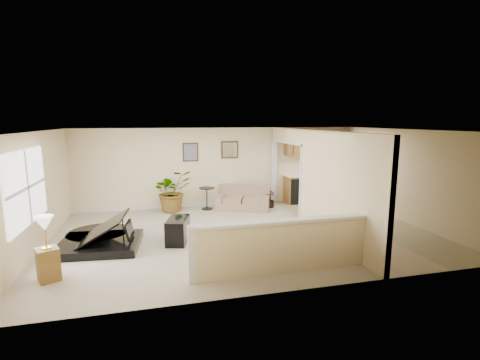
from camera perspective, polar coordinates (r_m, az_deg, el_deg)
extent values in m
plane|color=tan|center=(8.60, 0.62, -8.75)|extent=(9.00, 9.00, 0.00)
cube|color=beige|center=(11.18, -3.23, 2.15)|extent=(9.00, 0.04, 2.50)
cube|color=beige|center=(5.51, 8.55, -5.96)|extent=(9.00, 0.04, 2.50)
cube|color=beige|center=(8.39, -30.63, -1.78)|extent=(0.04, 6.00, 2.50)
cube|color=beige|center=(10.36, 25.49, 0.60)|extent=(0.04, 6.00, 2.50)
cube|color=silver|center=(8.16, 0.65, 8.14)|extent=(9.00, 6.00, 0.04)
cube|color=tan|center=(9.84, 18.81, -6.86)|extent=(2.70, 6.00, 0.01)
cube|color=beige|center=(7.86, 15.71, -1.47)|extent=(0.12, 3.60, 2.50)
cube|color=beige|center=(10.42, 7.85, 7.31)|extent=(0.12, 2.35, 0.40)
cube|color=beige|center=(6.42, 7.21, -10.90)|extent=(3.30, 0.12, 0.95)
cube|color=silver|center=(6.27, 7.31, -6.70)|extent=(3.40, 0.22, 0.05)
cube|color=silver|center=(6.05, -7.87, -12.00)|extent=(0.14, 0.14, 1.00)
cube|color=white|center=(7.89, -31.67, -1.06)|extent=(0.05, 2.15, 1.45)
cube|color=#3A2515|center=(10.97, -8.13, 4.54)|extent=(0.48, 0.03, 0.58)
cube|color=#80516A|center=(10.95, -8.12, 4.53)|extent=(0.40, 0.01, 0.50)
cube|color=#3A2515|center=(11.16, -1.72, 4.98)|extent=(0.55, 0.03, 0.55)
cube|color=silver|center=(11.14, -1.69, 4.97)|extent=(0.46, 0.01, 0.46)
cube|color=brown|center=(12.09, 12.65, -1.35)|extent=(2.30, 0.60, 0.90)
cube|color=white|center=(12.01, 12.73, 0.86)|extent=(2.36, 0.65, 0.04)
cube|color=black|center=(11.75, 9.16, -1.64)|extent=(0.60, 0.60, 0.84)
cube|color=brown|center=(12.00, 12.66, 5.81)|extent=(2.30, 0.35, 0.75)
cube|color=black|center=(8.00, -22.36, -4.35)|extent=(1.79, 1.58, 0.34)
cylinder|color=black|center=(8.63, -22.90, -3.38)|extent=(1.42, 1.42, 0.34)
cube|color=white|center=(7.92, -15.26, -4.43)|extent=(0.36, 1.17, 0.02)
cube|color=black|center=(8.06, -23.20, -2.04)|extent=(1.43, 1.44, 0.77)
cube|color=black|center=(8.06, -10.15, -8.13)|extent=(0.62, 0.91, 0.55)
cube|color=#9C7F63|center=(10.87, 0.51, -3.55)|extent=(1.84, 1.45, 0.45)
cube|color=#9C7F63|center=(11.11, 0.07, -0.81)|extent=(1.59, 0.79, 0.47)
cube|color=#9C7F63|center=(10.65, -3.20, -2.12)|extent=(0.52, 0.92, 0.17)
cube|color=#9C7F63|center=(11.00, 4.11, -1.74)|extent=(0.52, 0.92, 0.17)
cylinder|color=black|center=(10.89, -5.43, -4.72)|extent=(0.34, 0.34, 0.03)
cylinder|color=black|center=(10.81, -5.46, -3.05)|extent=(0.03, 0.03, 0.66)
cylinder|color=black|center=(10.75, -5.49, -1.33)|extent=(0.47, 0.47, 0.03)
cylinder|color=black|center=(10.79, -10.97, -4.38)|extent=(0.36, 0.36, 0.25)
imported|color=#1E4E17|center=(10.68, -11.05, -1.74)|extent=(1.41, 1.32, 1.27)
cylinder|color=black|center=(11.10, 4.89, -4.00)|extent=(0.27, 0.27, 0.19)
imported|color=#1E4E17|center=(11.06, 4.90, -3.15)|extent=(0.36, 0.36, 0.53)
cube|color=brown|center=(6.98, -28.94, -12.01)|extent=(0.45, 0.45, 0.58)
cylinder|color=gold|center=(6.88, -29.15, -9.69)|extent=(0.15, 0.15, 0.02)
cylinder|color=gold|center=(6.82, -29.29, -8.16)|extent=(0.03, 0.03, 0.39)
cone|color=#FFEAD0|center=(6.76, -29.46, -6.21)|extent=(0.31, 0.31, 0.25)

